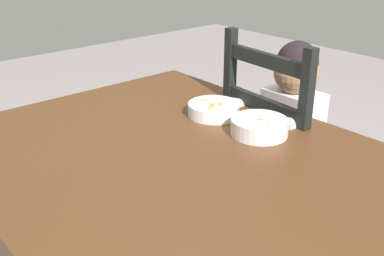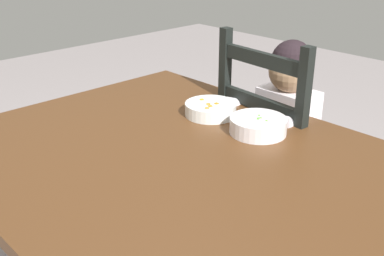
% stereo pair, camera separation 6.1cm
% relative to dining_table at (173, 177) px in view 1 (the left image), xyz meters
% --- Properties ---
extents(dining_table, '(1.35, 1.09, 0.70)m').
position_rel_dining_table_xyz_m(dining_table, '(0.00, 0.00, 0.00)').
color(dining_table, '#513018').
rests_on(dining_table, ground).
extents(dining_chair, '(0.45, 0.45, 0.98)m').
position_rel_dining_table_xyz_m(dining_chair, '(-0.03, 0.59, -0.16)').
color(dining_chair, black).
rests_on(dining_chair, ground).
extents(child_figure, '(0.32, 0.31, 0.94)m').
position_rel_dining_table_xyz_m(child_figure, '(-0.03, 0.59, 0.00)').
color(child_figure, white).
rests_on(child_figure, ground).
extents(bowl_of_peas, '(0.19, 0.19, 0.05)m').
position_rel_dining_table_xyz_m(bowl_of_peas, '(0.08, 0.30, 0.11)').
color(bowl_of_peas, white).
rests_on(bowl_of_peas, dining_table).
extents(bowl_of_carrots, '(0.18, 0.18, 0.05)m').
position_rel_dining_table_xyz_m(bowl_of_carrots, '(-0.14, 0.30, 0.11)').
color(bowl_of_carrots, white).
rests_on(bowl_of_carrots, dining_table).
extents(spoon, '(0.14, 0.05, 0.01)m').
position_rel_dining_table_xyz_m(spoon, '(-0.07, 0.32, 0.09)').
color(spoon, silver).
rests_on(spoon, dining_table).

